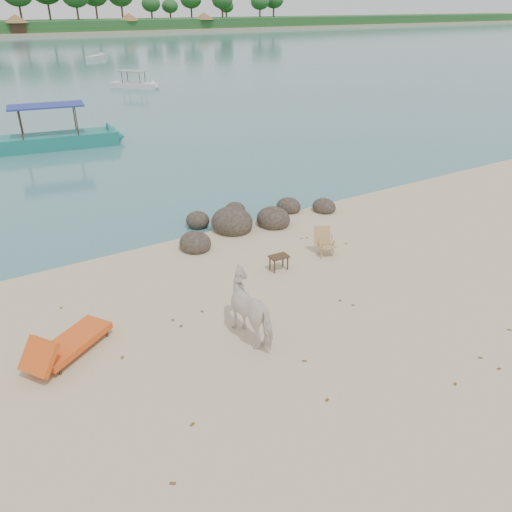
{
  "coord_description": "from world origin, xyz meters",
  "views": [
    {
      "loc": [
        -5.83,
        -7.81,
        6.85
      ],
      "look_at": [
        0.22,
        2.0,
        1.0
      ],
      "focal_mm": 35.0,
      "sensor_mm": 36.0,
      "label": 1
    }
  ],
  "objects": [
    {
      "name": "cow",
      "position": [
        -0.92,
        0.24,
        0.73
      ],
      "size": [
        0.96,
        1.79,
        1.45
      ],
      "primitive_type": "imported",
      "rotation": [
        0.0,
        0.0,
        3.24
      ],
      "color": "white",
      "rests_on": "ground"
    },
    {
      "name": "boat_mid",
      "position": [
        9.62,
        38.39,
        1.22
      ],
      "size": [
        4.12,
        4.48,
        2.44
      ],
      "primitive_type": null,
      "rotation": [
        0.0,
        0.0,
        -0.85
      ],
      "color": "silver",
      "rests_on": "water"
    },
    {
      "name": "deck_chair",
      "position": [
        3.09,
        2.58,
        0.42
      ],
      "size": [
        0.73,
        0.76,
        0.84
      ],
      "primitive_type": null,
      "rotation": [
        0.0,
        0.0,
        -0.45
      ],
      "color": "tan",
      "rests_on": "ground"
    },
    {
      "name": "lounge_chair",
      "position": [
        -4.6,
        1.81,
        0.33
      ],
      "size": [
        2.29,
        1.88,
        0.67
      ],
      "primitive_type": null,
      "rotation": [
        0.0,
        0.0,
        0.58
      ],
      "color": "#F1551C",
      "rests_on": "ground"
    },
    {
      "name": "side_table",
      "position": [
        1.33,
        2.56,
        0.22
      ],
      "size": [
        0.56,
        0.37,
        0.43
      ],
      "primitive_type": null,
      "rotation": [
        0.0,
        0.0,
        -0.05
      ],
      "color": "#312113",
      "rests_on": "ground"
    },
    {
      "name": "boat_far",
      "position": [
        14.14,
        66.77,
        0.3
      ],
      "size": [
        4.17,
        4.67,
        0.59
      ],
      "primitive_type": null,
      "rotation": [
        0.0,
        0.0,
        0.88
      ],
      "color": "#B8B8B4",
      "rests_on": "water"
    },
    {
      "name": "boulders",
      "position": [
        2.18,
        5.75,
        0.19
      ],
      "size": [
        6.3,
        2.83,
        1.03
      ],
      "rotation": [
        0.0,
        0.0,
        -0.12
      ],
      "color": "#2F261F",
      "rests_on": "ground"
    },
    {
      "name": "boat_near",
      "position": [
        -1.23,
        20.25,
        1.82
      ],
      "size": [
        7.67,
        2.82,
        3.64
      ],
      "primitive_type": null,
      "rotation": [
        0.0,
        0.0,
        -0.15
      ],
      "color": "#197369",
      "rests_on": "water"
    },
    {
      "name": "dead_leaves",
      "position": [
        0.15,
        0.03,
        0.01
      ],
      "size": [
        8.86,
        7.52,
        0.0
      ],
      "color": "brown",
      "rests_on": "ground"
    }
  ]
}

